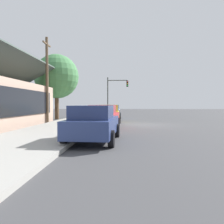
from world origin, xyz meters
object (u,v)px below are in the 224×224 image
at_px(utility_pole_wooden, 47,78).
at_px(fire_hydrant_red, 90,118).
at_px(traffic_light_main, 116,90).
at_px(car_mustard, 109,113).
at_px(shade_tree, 57,77).
at_px(car_cherry, 104,116).
at_px(car_skyblue, 112,111).
at_px(car_navy, 94,123).

bearing_deg(utility_pole_wooden, fire_hydrant_red, -111.70).
bearing_deg(traffic_light_main, car_mustard, 178.25).
distance_m(car_mustard, shade_tree, 7.97).
relative_size(traffic_light_main, utility_pole_wooden, 0.69).
bearing_deg(utility_pole_wooden, car_cherry, -129.00).
xyz_separation_m(car_mustard, traffic_light_main, (9.36, -0.29, 2.68)).
distance_m(shade_tree, traffic_light_main, 8.50).
relative_size(car_cherry, car_mustard, 1.02).
bearing_deg(car_mustard, fire_hydrant_red, 149.05).
bearing_deg(car_skyblue, car_mustard, 178.69).
distance_m(car_navy, traffic_light_main, 20.20).
bearing_deg(shade_tree, car_navy, -157.32).
relative_size(car_skyblue, fire_hydrant_red, 6.18).
xyz_separation_m(car_cherry, fire_hydrant_red, (2.76, 1.37, -0.32)).
height_order(car_navy, car_cherry, same).
relative_size(car_navy, fire_hydrant_red, 6.31).
bearing_deg(car_navy, traffic_light_main, 2.17).
distance_m(car_mustard, fire_hydrant_red, 2.93).
bearing_deg(car_cherry, traffic_light_main, 1.91).
bearing_deg(car_skyblue, utility_pole_wooden, 139.05).
bearing_deg(car_cherry, utility_pole_wooden, 54.02).
relative_size(car_cherry, shade_tree, 0.64).
height_order(car_skyblue, shade_tree, shade_tree).
distance_m(car_navy, car_cherry, 5.33).
bearing_deg(car_mustard, car_cherry, 177.23).
bearing_deg(car_skyblue, car_cherry, 178.61).
height_order(traffic_light_main, fire_hydrant_red, traffic_light_main).
height_order(car_mustard, traffic_light_main, traffic_light_main).
xyz_separation_m(car_skyblue, traffic_light_main, (3.83, -0.30, 2.68)).
distance_m(car_cherry, car_mustard, 5.32).
bearing_deg(utility_pole_wooden, shade_tree, 6.90).
bearing_deg(traffic_light_main, car_skyblue, 175.50).
bearing_deg(car_navy, car_mustard, 3.14).
xyz_separation_m(car_skyblue, utility_pole_wooden, (-6.50, 5.36, 3.11)).
bearing_deg(traffic_light_main, car_navy, 179.35).
distance_m(car_mustard, car_skyblue, 5.53).
xyz_separation_m(car_mustard, fire_hydrant_red, (-2.56, 1.37, -0.32)).
xyz_separation_m(car_cherry, utility_pole_wooden, (4.35, 5.37, 3.11)).
bearing_deg(utility_pole_wooden, traffic_light_main, -28.72).
bearing_deg(traffic_light_main, fire_hydrant_red, 172.07).
relative_size(car_cherry, utility_pole_wooden, 0.60).
bearing_deg(car_navy, shade_tree, 25.51).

